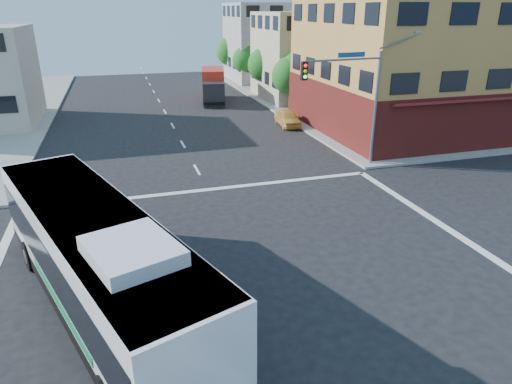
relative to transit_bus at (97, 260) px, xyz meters
name	(u,v)px	position (x,y,z in m)	size (l,w,h in m)	color
ground	(258,281)	(5.40, 0.19, -1.92)	(120.00, 120.00, 0.00)	black
sidewalk_ne	(443,88)	(40.40, 35.19, -1.84)	(50.00, 50.00, 0.15)	gray
corner_building_ne	(430,55)	(25.39, 18.67, 3.97)	(18.10, 15.44, 14.00)	#B98742
building_east_near	(316,56)	(22.38, 34.17, 2.59)	(12.06, 10.06, 9.00)	#B6AC8B
building_east_far	(274,42)	(22.38, 48.17, 3.09)	(12.06, 10.06, 10.00)	#A5A5A0
signal_mast_ne	(353,88)	(14.48, 10.81, 3.06)	(7.91, 1.13, 8.07)	slate
street_tree_a	(292,73)	(17.30, 28.12, 1.67)	(3.60, 3.60, 5.53)	#3B2315
street_tree_b	(266,62)	(17.30, 36.12, 1.83)	(3.80, 3.80, 5.79)	#3B2315
street_tree_c	(246,58)	(17.30, 44.12, 1.54)	(3.40, 3.40, 5.29)	#3B2315
street_tree_d	(231,50)	(17.30, 52.12, 1.96)	(4.00, 4.00, 6.03)	#3B2315
transit_bus	(97,260)	(0.00, 0.00, 0.00)	(7.14, 13.41, 3.92)	black
box_truck	(213,86)	(11.01, 34.84, -0.29)	(3.46, 7.70, 3.35)	black
parked_car	(288,118)	(14.80, 22.33, -1.25)	(1.58, 3.93, 1.34)	gold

